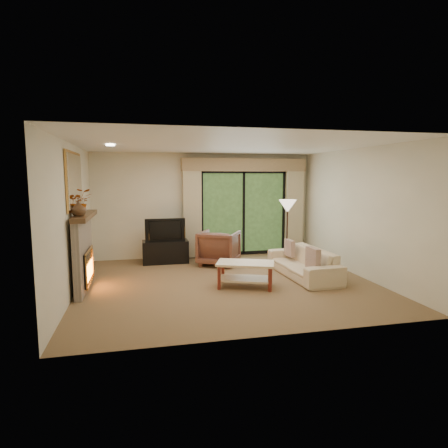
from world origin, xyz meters
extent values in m
plane|color=brown|center=(0.00, 0.00, 0.00)|extent=(5.50, 5.50, 0.00)
plane|color=white|center=(0.00, 0.00, 2.60)|extent=(5.50, 5.50, 0.00)
plane|color=beige|center=(0.00, 2.50, 1.30)|extent=(5.00, 0.00, 5.00)
plane|color=beige|center=(0.00, -2.50, 1.30)|extent=(5.00, 0.00, 5.00)
plane|color=beige|center=(-2.75, 0.00, 1.30)|extent=(0.00, 5.00, 5.00)
plane|color=beige|center=(2.75, 0.00, 1.30)|extent=(0.00, 5.00, 5.00)
cube|color=tan|center=(-0.35, 2.34, 1.20)|extent=(0.45, 0.18, 2.35)
cube|color=tan|center=(2.35, 2.34, 1.20)|extent=(0.45, 0.18, 2.35)
cube|color=#997D58|center=(1.00, 2.36, 2.32)|extent=(3.20, 0.24, 0.32)
cube|color=black|center=(-1.05, 1.95, 0.27)|extent=(1.06, 0.48, 0.53)
imported|color=black|center=(-1.05, 1.95, 0.80)|extent=(0.93, 0.13, 0.54)
imported|color=brown|center=(0.15, 1.49, 0.40)|extent=(1.16, 1.17, 0.79)
imported|color=beige|center=(1.61, 0.09, 0.29)|extent=(0.85, 1.99, 0.57)
cube|color=brown|center=(1.54, -0.47, 0.50)|extent=(0.13, 0.41, 0.41)
cube|color=brown|center=(1.54, 0.66, 0.49)|extent=(0.11, 0.36, 0.36)
imported|color=#4C331E|center=(-2.61, -0.21, 1.50)|extent=(0.29, 0.29, 0.26)
imported|color=#944009|center=(-2.61, -0.08, 1.60)|extent=(0.47, 0.43, 0.45)
camera|label=1|loc=(-1.60, -6.82, 2.03)|focal=30.00mm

